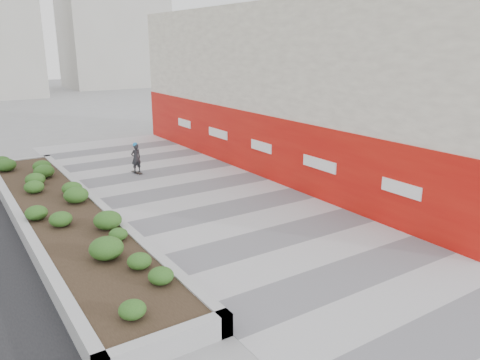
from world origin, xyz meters
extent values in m
plane|color=gray|center=(0.00, 0.00, 0.00)|extent=(160.00, 160.00, 0.00)
cube|color=#A8A8AD|center=(0.00, 3.00, 0.01)|extent=(8.00, 36.00, 0.01)
cube|color=#B9AB9D|center=(7.00, 9.00, 4.00)|extent=(6.00, 24.00, 8.00)
cube|color=red|center=(4.02, 9.00, 1.50)|extent=(0.12, 24.00, 3.00)
cube|color=#9E9EA0|center=(-5.50, -1.85, 0.28)|extent=(3.00, 0.30, 0.55)
cube|color=#9E9EA0|center=(-5.50, 15.85, 0.28)|extent=(3.00, 0.30, 0.55)
cube|color=#9E9EA0|center=(-6.85, 7.00, 0.28)|extent=(0.30, 18.00, 0.55)
cube|color=#9E9EA0|center=(-4.15, 7.00, 0.28)|extent=(0.30, 18.00, 0.55)
cube|color=#2D2116|center=(-5.50, 7.00, 0.25)|extent=(2.40, 17.40, 0.50)
cube|color=#ADAAA3|center=(15.00, 60.00, 12.00)|extent=(14.00, 10.00, 24.00)
cylinder|color=#595654|center=(0.50, 3.00, 0.00)|extent=(0.44, 0.44, 0.01)
cube|color=black|center=(-0.81, 11.85, 0.07)|extent=(0.37, 0.75, 0.02)
imported|color=#25262A|center=(-0.81, 11.85, 0.78)|extent=(0.57, 0.42, 1.42)
sphere|color=#1885D4|center=(-0.81, 11.85, 1.45)|extent=(0.23, 0.23, 0.23)
camera|label=1|loc=(-8.75, -9.50, 6.16)|focal=35.00mm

